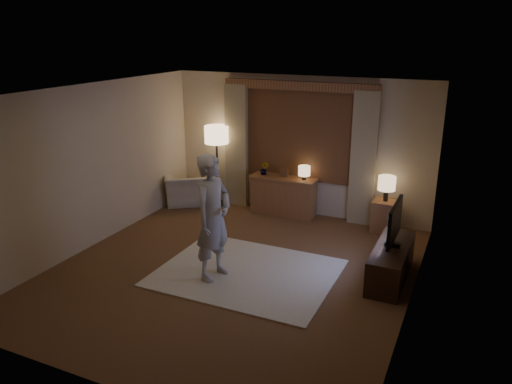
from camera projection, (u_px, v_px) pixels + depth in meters
The scene contains 13 objects.
room at pixel (247, 175), 7.36m from camera, with size 5.04×5.54×2.64m.
rug at pixel (247, 273), 7.26m from camera, with size 2.50×2.00×0.02m, color #EFE4C9.
sideboard at pixel (283, 197), 9.47m from camera, with size 1.20×0.40×0.70m, color brown.
picture_frame at pixel (284, 174), 9.33m from camera, with size 0.16×0.02×0.20m, color brown.
plant at pixel (264, 169), 9.47m from camera, with size 0.17×0.13×0.30m, color #999999.
table_lamp_sideboard at pixel (304, 171), 9.14m from camera, with size 0.22×0.22×0.30m.
floor_lamp at pixel (217, 139), 9.72m from camera, with size 0.47×0.47×1.60m.
armchair at pixel (190, 188), 10.09m from camera, with size 0.98×0.86×0.64m, color beige.
side_table at pixel (384, 216), 8.70m from camera, with size 0.40×0.40×0.56m, color brown.
table_lamp_side at pixel (387, 184), 8.51m from camera, with size 0.30×0.30×0.44m.
tv_stand at pixel (391, 262), 7.03m from camera, with size 0.45×1.40×0.50m, color black.
tv at pixel (394, 223), 6.85m from camera, with size 0.21×0.88×0.63m.
person at pixel (213, 217), 6.86m from camera, with size 0.65×0.43×1.79m, color #ADA7A0.
Camera 1 is at (3.07, -5.87, 3.39)m, focal length 35.00 mm.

